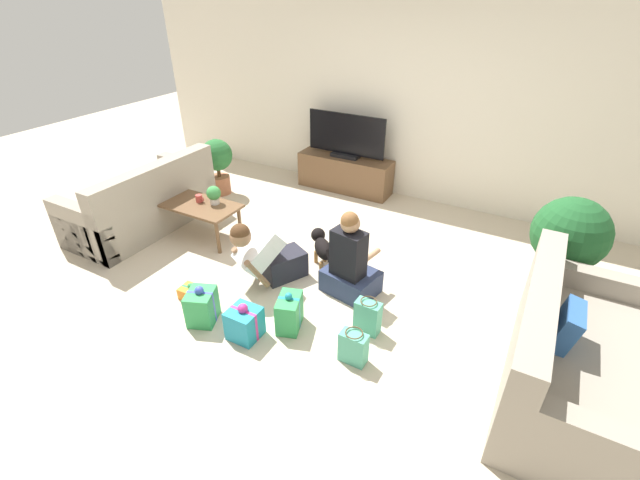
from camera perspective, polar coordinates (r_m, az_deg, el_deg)
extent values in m
plane|color=beige|center=(4.50, -2.13, -5.85)|extent=(16.00, 16.00, 0.00)
cube|color=silver|center=(6.16, 10.95, 17.37)|extent=(8.40, 0.06, 2.60)
cube|color=gray|center=(5.92, -22.59, 3.84)|extent=(0.89, 1.80, 0.46)
cube|color=gray|center=(5.49, -21.17, 7.17)|extent=(0.20, 1.80, 0.42)
cube|color=gray|center=(6.36, -17.23, 7.62)|extent=(0.89, 0.16, 0.64)
cube|color=gray|center=(5.48, -29.12, 1.08)|extent=(0.89, 0.16, 0.64)
cube|color=red|center=(5.66, -22.43, 6.98)|extent=(0.18, 0.34, 0.32)
cube|color=gray|center=(3.82, 30.62, -14.75)|extent=(0.89, 1.80, 0.46)
cube|color=gray|center=(3.51, 27.07, -8.35)|extent=(0.20, 1.80, 0.42)
cube|color=gray|center=(3.18, 30.45, -23.42)|extent=(0.89, 0.16, 0.64)
cube|color=gray|center=(4.42, 31.34, -6.83)|extent=(0.89, 0.16, 0.64)
cube|color=#3366AD|center=(3.56, 30.04, -9.85)|extent=(0.18, 0.34, 0.32)
cube|color=brown|center=(5.32, -15.87, 4.50)|extent=(0.99, 0.52, 0.03)
cylinder|color=brown|center=(5.59, -20.16, 2.53)|extent=(0.04, 0.04, 0.41)
cylinder|color=brown|center=(5.02, -13.47, 0.33)|extent=(0.04, 0.04, 0.41)
cylinder|color=brown|center=(5.83, -17.33, 4.20)|extent=(0.04, 0.04, 0.41)
cylinder|color=brown|center=(5.28, -10.65, 2.27)|extent=(0.04, 0.04, 0.41)
cube|color=brown|center=(6.49, 3.34, 8.87)|extent=(1.41, 0.40, 0.52)
cube|color=black|center=(6.38, 3.42, 11.23)|extent=(0.41, 0.20, 0.05)
cube|color=black|center=(6.29, 3.51, 13.92)|extent=(1.18, 0.03, 0.58)
cylinder|color=beige|center=(4.87, 28.54, -5.43)|extent=(0.31, 0.31, 0.22)
cylinder|color=brown|center=(4.76, 29.17, -3.35)|extent=(0.06, 0.06, 0.21)
sphere|color=#1E5628|center=(4.57, 30.42, 0.75)|extent=(0.69, 0.69, 0.69)
cylinder|color=#A36042|center=(6.58, -13.13, 7.22)|extent=(0.30, 0.30, 0.27)
cylinder|color=brown|center=(6.50, -13.34, 8.83)|extent=(0.05, 0.05, 0.13)
sphere|color=#286B33|center=(6.41, -13.62, 10.96)|extent=(0.45, 0.45, 0.45)
cube|color=#23232D|center=(4.55, -4.85, -3.29)|extent=(0.46, 0.52, 0.28)
cube|color=white|center=(4.30, -8.19, -1.27)|extent=(0.50, 0.57, 0.45)
sphere|color=#8E6647|center=(4.13, -10.56, 0.46)|extent=(0.21, 0.21, 0.21)
sphere|color=#472D19|center=(4.11, -10.60, 0.89)|extent=(0.19, 0.19, 0.19)
cylinder|color=#8E6647|center=(4.47, -10.00, -2.72)|extent=(0.17, 0.26, 0.39)
cylinder|color=#8E6647|center=(4.25, -8.34, -4.52)|extent=(0.17, 0.26, 0.39)
cube|color=#283351|center=(4.35, 4.12, -5.47)|extent=(0.59, 0.49, 0.24)
cube|color=black|center=(4.10, 3.81, -1.80)|extent=(0.35, 0.26, 0.48)
sphere|color=tan|center=(3.94, 4.06, 2.23)|extent=(0.19, 0.19, 0.19)
sphere|color=brown|center=(3.92, 3.99, 2.59)|extent=(0.17, 0.17, 0.17)
cylinder|color=tan|center=(4.22, 6.82, -2.07)|extent=(0.10, 0.27, 0.06)
cylinder|color=tan|center=(4.34, 4.03, -0.89)|extent=(0.10, 0.27, 0.06)
ellipsoid|color=black|center=(4.61, 0.42, -1.17)|extent=(0.37, 0.38, 0.19)
sphere|color=black|center=(4.77, -0.25, 0.69)|extent=(0.16, 0.16, 0.16)
sphere|color=olive|center=(4.83, -0.44, 0.91)|extent=(0.07, 0.07, 0.07)
cylinder|color=black|center=(4.42, 1.11, -2.15)|extent=(0.10, 0.10, 0.12)
cylinder|color=olive|center=(4.81, 0.66, -2.07)|extent=(0.04, 0.04, 0.15)
cylinder|color=olive|center=(4.79, -0.54, -2.23)|extent=(0.04, 0.04, 0.15)
cylinder|color=olive|center=(4.62, 1.40, -3.59)|extent=(0.04, 0.04, 0.15)
cylinder|color=olive|center=(4.60, 0.15, -3.77)|extent=(0.04, 0.04, 0.15)
cube|color=#2D934C|center=(4.10, -15.45, -8.54)|extent=(0.32, 0.35, 0.32)
cube|color=#3D51BC|center=(4.10, -15.45, -8.54)|extent=(0.23, 0.12, 0.32)
sphere|color=#3D51BC|center=(3.99, -15.82, -6.48)|extent=(0.08, 0.08, 0.08)
cube|color=#2D934C|center=(3.90, -4.11, -9.65)|extent=(0.28, 0.35, 0.32)
cube|color=teal|center=(3.90, -4.11, -9.65)|extent=(0.19, 0.09, 0.33)
sphere|color=teal|center=(3.78, -4.21, -7.51)|extent=(0.07, 0.07, 0.07)
cube|color=orange|center=(4.47, -16.73, -6.76)|extent=(0.23, 0.19, 0.12)
cube|color=#2D934C|center=(4.47, -16.73, -6.76)|extent=(0.23, 0.05, 0.12)
sphere|color=#2D934C|center=(4.42, -16.89, -5.89)|extent=(0.06, 0.06, 0.06)
cube|color=teal|center=(3.87, -10.03, -10.89)|extent=(0.27, 0.26, 0.29)
cube|color=#CC3389|center=(3.87, -10.03, -10.89)|extent=(0.27, 0.03, 0.29)
sphere|color=#CC3389|center=(3.76, -10.26, -8.99)|extent=(0.09, 0.09, 0.09)
cube|color=#4CA384|center=(3.61, 4.46, -14.12)|extent=(0.23, 0.13, 0.29)
torus|color=#4C3823|center=(3.50, 4.57, -12.23)|extent=(0.15, 0.15, 0.01)
cube|color=#4CA384|center=(3.87, 6.36, -10.18)|extent=(0.23, 0.13, 0.32)
torus|color=#4C3823|center=(3.76, 6.52, -8.11)|extent=(0.15, 0.15, 0.01)
cylinder|color=#B23D38|center=(5.34, -15.83, 5.36)|extent=(0.08, 0.08, 0.09)
torus|color=#B23D38|center=(5.31, -15.43, 5.29)|extent=(0.06, 0.01, 0.06)
cylinder|color=beige|center=(5.26, -13.86, 5.08)|extent=(0.11, 0.11, 0.07)
sphere|color=#3D8E47|center=(5.21, -14.00, 6.10)|extent=(0.17, 0.17, 0.17)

